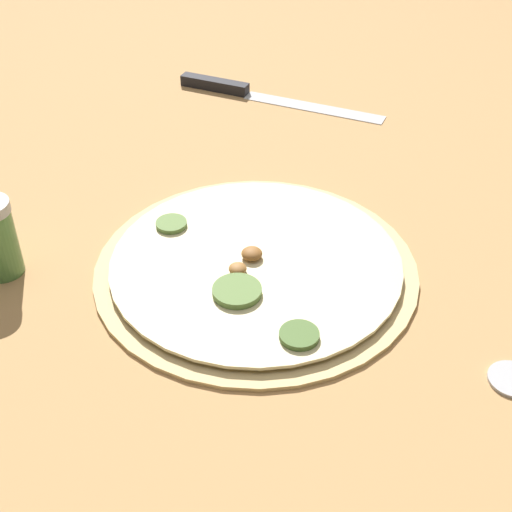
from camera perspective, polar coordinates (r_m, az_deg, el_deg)
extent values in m
plane|color=tan|center=(0.82, 0.00, -1.10)|extent=(3.00, 3.00, 0.00)
cylinder|color=#D6B77A|center=(0.81, 0.00, -0.83)|extent=(0.37, 0.37, 0.01)
cylinder|color=beige|center=(0.81, 0.00, -0.45)|extent=(0.33, 0.33, 0.00)
cylinder|color=#567538|center=(0.87, -6.79, 2.57)|extent=(0.04, 0.04, 0.01)
cylinder|color=#567538|center=(0.76, -1.53, -2.82)|extent=(0.05, 0.05, 0.01)
cylinder|color=#47662D|center=(0.71, 3.48, -6.34)|extent=(0.04, 0.04, 0.01)
ellipsoid|color=brown|center=(0.81, -0.18, 0.30)|extent=(0.02, 0.02, 0.01)
ellipsoid|color=#996633|center=(0.79, -1.71, -0.86)|extent=(0.02, 0.02, 0.01)
cube|color=silver|center=(1.17, 4.62, 11.78)|extent=(0.11, 0.23, 0.00)
cube|color=black|center=(1.23, -3.32, 13.54)|extent=(0.06, 0.12, 0.02)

